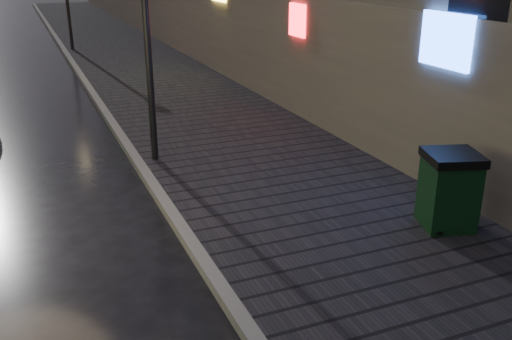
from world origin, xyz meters
The scene contains 3 objects.
sidewalk centered at (3.90, 21.00, 0.07)m, with size 4.60×58.00×0.15m, color black.
curb centered at (1.50, 21.00, 0.07)m, with size 0.20×58.00×0.15m, color slate.
trash_bin centered at (5.32, 1.15, 0.76)m, with size 0.99×0.99×1.20m.
Camera 1 is at (-0.54, -5.16, 4.13)m, focal length 40.00 mm.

